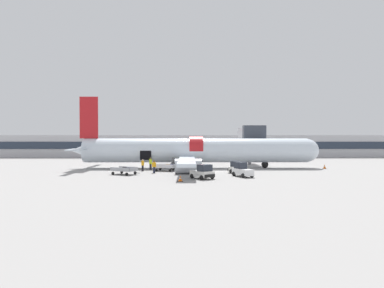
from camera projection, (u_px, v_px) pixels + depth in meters
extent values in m
plane|color=gray|center=(212.00, 171.00, 48.23)|extent=(500.00, 500.00, 0.00)
cube|color=#B2B2B7|center=(202.00, 146.00, 84.77)|extent=(99.16, 8.44, 5.29)
cube|color=#232D3D|center=(203.00, 145.00, 80.49)|extent=(97.18, 0.16, 1.69)
cylinder|color=#4C4C51|center=(250.00, 154.00, 60.34)|extent=(0.60, 0.60, 3.68)
cube|color=silver|center=(250.00, 136.00, 60.27)|extent=(2.80, 9.77, 2.80)
cube|color=#333842|center=(254.00, 136.00, 55.99)|extent=(3.65, 1.60, 3.37)
cylinder|color=silver|center=(196.00, 150.00, 53.48)|extent=(34.85, 3.76, 3.76)
sphere|color=silver|center=(307.00, 150.00, 53.62)|extent=(3.57, 3.57, 3.57)
cone|color=silver|center=(85.00, 150.00, 53.33)|extent=(4.32, 3.46, 3.46)
cylinder|color=red|center=(196.00, 148.00, 53.43)|extent=(2.09, 3.77, 3.77)
cube|color=red|center=(89.00, 118.00, 53.23)|extent=(2.82, 0.28, 6.50)
cube|color=silver|center=(79.00, 149.00, 48.89)|extent=(0.91, 8.87, 0.20)
cube|color=silver|center=(96.00, 147.00, 57.76)|extent=(0.91, 8.87, 0.20)
cube|color=silver|center=(187.00, 161.00, 45.00)|extent=(2.17, 15.84, 0.40)
cube|color=silver|center=(187.00, 154.00, 61.97)|extent=(2.17, 15.84, 0.40)
cylinder|color=#B2B7BF|center=(188.00, 166.00, 44.97)|extent=(3.53, 1.98, 1.98)
cylinder|color=#B2B7BF|center=(189.00, 158.00, 62.03)|extent=(3.53, 1.98, 1.98)
cube|color=black|center=(146.00, 155.00, 51.57)|extent=(1.70, 0.12, 1.40)
cylinder|color=#56565B|center=(265.00, 161.00, 53.60)|extent=(0.22, 0.22, 1.29)
sphere|color=black|center=(265.00, 165.00, 53.61)|extent=(1.07, 1.07, 1.07)
cylinder|color=#56565B|center=(173.00, 162.00, 50.90)|extent=(0.22, 0.22, 1.29)
sphere|color=black|center=(173.00, 166.00, 50.91)|extent=(1.07, 1.07, 1.07)
cylinder|color=#56565B|center=(175.00, 159.00, 56.06)|extent=(0.22, 0.22, 1.29)
sphere|color=black|center=(175.00, 163.00, 56.07)|extent=(1.07, 1.07, 1.07)
cube|color=silver|center=(202.00, 174.00, 39.85)|extent=(2.92, 3.07, 0.69)
cube|color=#232833|center=(205.00, 168.00, 39.49)|extent=(1.84, 1.79, 0.76)
cube|color=black|center=(210.00, 176.00, 38.81)|extent=(1.25, 1.03, 0.34)
sphere|color=black|center=(202.00, 177.00, 38.68)|extent=(0.56, 0.56, 0.56)
sphere|color=black|center=(212.00, 176.00, 39.67)|extent=(0.56, 0.56, 0.56)
sphere|color=black|center=(192.00, 176.00, 40.05)|extent=(0.56, 0.56, 0.56)
sphere|color=black|center=(202.00, 175.00, 41.04)|extent=(0.56, 0.56, 0.56)
cube|color=white|center=(243.00, 172.00, 41.80)|extent=(2.41, 3.36, 0.74)
cube|color=#232833|center=(240.00, 165.00, 42.28)|extent=(1.54, 1.71, 0.80)
cube|color=black|center=(236.00, 172.00, 43.27)|extent=(1.08, 0.57, 0.37)
sphere|color=black|center=(242.00, 173.00, 43.02)|extent=(0.56, 0.56, 0.56)
sphere|color=black|center=(234.00, 174.00, 42.53)|extent=(0.56, 0.56, 0.56)
sphere|color=black|center=(252.00, 175.00, 41.09)|extent=(0.56, 0.56, 0.56)
sphere|color=black|center=(243.00, 176.00, 40.59)|extent=(0.56, 0.56, 0.56)
cube|color=silver|center=(238.00, 169.00, 46.21)|extent=(2.60, 1.84, 0.65)
cube|color=#232833|center=(235.00, 164.00, 46.28)|extent=(1.28, 1.37, 0.73)
cube|color=black|center=(228.00, 170.00, 46.45)|extent=(0.37, 1.25, 0.32)
sphere|color=black|center=(232.00, 170.00, 47.02)|extent=(0.56, 0.56, 0.56)
sphere|color=black|center=(231.00, 171.00, 45.72)|extent=(0.56, 0.56, 0.56)
sphere|color=black|center=(244.00, 171.00, 46.71)|extent=(0.56, 0.56, 0.56)
sphere|color=black|center=(243.00, 171.00, 45.41)|extent=(0.56, 0.56, 0.56)
cube|color=silver|center=(165.00, 167.00, 48.75)|extent=(3.16, 2.30, 0.05)
cube|color=silver|center=(174.00, 166.00, 48.43)|extent=(0.45, 1.66, 0.44)
cube|color=silver|center=(163.00, 166.00, 47.95)|extent=(2.73, 0.70, 0.44)
cube|color=silver|center=(167.00, 165.00, 49.54)|extent=(2.73, 0.70, 0.44)
cube|color=#333338|center=(178.00, 169.00, 48.34)|extent=(0.89, 0.28, 0.06)
sphere|color=black|center=(170.00, 170.00, 47.71)|extent=(0.40, 0.40, 0.40)
sphere|color=black|center=(173.00, 169.00, 49.36)|extent=(0.40, 0.40, 0.40)
sphere|color=black|center=(156.00, 170.00, 48.15)|extent=(0.40, 0.40, 0.40)
sphere|color=black|center=(160.00, 169.00, 49.80)|extent=(0.40, 0.40, 0.40)
cube|color=olive|center=(168.00, 166.00, 48.64)|extent=(0.55, 0.31, 0.42)
cube|color=#1E2347|center=(172.00, 166.00, 48.58)|extent=(0.59, 0.41, 0.45)
cube|color=olive|center=(166.00, 166.00, 49.01)|extent=(0.47, 0.30, 0.32)
cube|color=#2D2D33|center=(159.00, 166.00, 48.59)|extent=(0.56, 0.36, 0.40)
cube|color=#999BA0|center=(124.00, 171.00, 44.24)|extent=(3.60, 3.02, 0.05)
cube|color=#999BA0|center=(134.00, 169.00, 43.54)|extent=(0.87, 1.61, 0.43)
cube|color=#999BA0|center=(120.00, 169.00, 43.47)|extent=(2.76, 1.46, 0.43)
cube|color=#999BA0|center=(128.00, 168.00, 45.01)|extent=(2.76, 1.46, 0.43)
cube|color=#333338|center=(137.00, 173.00, 43.34)|extent=(0.84, 0.48, 0.06)
sphere|color=black|center=(127.00, 174.00, 42.96)|extent=(0.40, 0.40, 0.40)
sphere|color=black|center=(135.00, 173.00, 44.55)|extent=(0.40, 0.40, 0.40)
sphere|color=black|center=(113.00, 173.00, 43.95)|extent=(0.40, 0.40, 0.40)
sphere|color=black|center=(122.00, 172.00, 45.54)|extent=(0.40, 0.40, 0.40)
cube|color=olive|center=(119.00, 169.00, 44.53)|extent=(0.55, 0.44, 0.34)
cube|color=#1E2347|center=(128.00, 169.00, 43.71)|extent=(0.43, 0.29, 0.40)
cube|color=black|center=(124.00, 169.00, 43.75)|extent=(0.53, 0.42, 0.48)
cylinder|color=#1E2338|center=(189.00, 168.00, 49.72)|extent=(0.41, 0.41, 0.82)
cylinder|color=orange|center=(189.00, 163.00, 49.70)|extent=(0.53, 0.53, 0.65)
sphere|color=#9E7556|center=(189.00, 160.00, 49.70)|extent=(0.23, 0.23, 0.23)
cylinder|color=orange|center=(188.00, 163.00, 49.51)|extent=(0.17, 0.17, 0.59)
cylinder|color=orange|center=(190.00, 163.00, 49.90)|extent=(0.17, 0.17, 0.59)
cylinder|color=#2D2D33|center=(195.00, 168.00, 50.23)|extent=(0.36, 0.36, 0.75)
cylinder|color=orange|center=(195.00, 163.00, 50.21)|extent=(0.46, 0.46, 0.59)
sphere|color=brown|center=(195.00, 160.00, 50.21)|extent=(0.21, 0.21, 0.21)
cylinder|color=orange|center=(196.00, 163.00, 50.41)|extent=(0.15, 0.15, 0.54)
cylinder|color=orange|center=(195.00, 164.00, 50.02)|extent=(0.15, 0.15, 0.54)
cylinder|color=#2D2D33|center=(184.00, 167.00, 50.95)|extent=(0.29, 0.29, 0.77)
cylinder|color=#B7E019|center=(184.00, 162.00, 50.93)|extent=(0.37, 0.37, 0.61)
sphere|color=#9E7556|center=(184.00, 160.00, 50.93)|extent=(0.21, 0.21, 0.21)
cylinder|color=#B7E019|center=(186.00, 163.00, 50.93)|extent=(0.12, 0.12, 0.56)
cylinder|color=#B7E019|center=(183.00, 163.00, 50.94)|extent=(0.12, 0.12, 0.56)
cylinder|color=black|center=(143.00, 168.00, 49.08)|extent=(0.37, 0.37, 0.80)
cylinder|color=orange|center=(143.00, 163.00, 49.07)|extent=(0.48, 0.48, 0.63)
sphere|color=tan|center=(143.00, 160.00, 49.06)|extent=(0.22, 0.22, 0.22)
cylinder|color=orange|center=(142.00, 163.00, 49.28)|extent=(0.15, 0.15, 0.58)
cylinder|color=orange|center=(143.00, 164.00, 48.86)|extent=(0.15, 0.15, 0.58)
cylinder|color=#1E2338|center=(154.00, 170.00, 46.19)|extent=(0.32, 0.32, 0.82)
cylinder|color=orange|center=(154.00, 165.00, 46.17)|extent=(0.41, 0.41, 0.65)
sphere|color=brown|center=(154.00, 161.00, 46.16)|extent=(0.23, 0.23, 0.23)
cylinder|color=orange|center=(152.00, 165.00, 46.19)|extent=(0.13, 0.13, 0.60)
cylinder|color=orange|center=(156.00, 165.00, 46.16)|extent=(0.13, 0.13, 0.60)
cylinder|color=#2D2D33|center=(151.00, 167.00, 50.65)|extent=(0.46, 0.46, 0.90)
cylinder|color=#CCE523|center=(151.00, 161.00, 50.64)|extent=(0.59, 0.59, 0.71)
sphere|color=brown|center=(151.00, 158.00, 50.63)|extent=(0.25, 0.25, 0.25)
cylinder|color=#CCE523|center=(152.00, 162.00, 50.45)|extent=(0.19, 0.19, 0.65)
cylinder|color=#CCE523|center=(150.00, 162.00, 50.82)|extent=(0.19, 0.19, 0.65)
cube|color=black|center=(325.00, 169.00, 52.42)|extent=(0.59, 0.59, 0.03)
cone|color=orange|center=(325.00, 167.00, 52.41)|extent=(0.43, 0.43, 0.66)
cylinder|color=white|center=(325.00, 166.00, 52.41)|extent=(0.25, 0.25, 0.08)
cube|color=black|center=(180.00, 181.00, 37.38)|extent=(0.63, 0.63, 0.03)
cone|color=orange|center=(180.00, 179.00, 37.37)|extent=(0.47, 0.47, 0.64)
cylinder|color=white|center=(180.00, 178.00, 37.37)|extent=(0.27, 0.27, 0.08)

